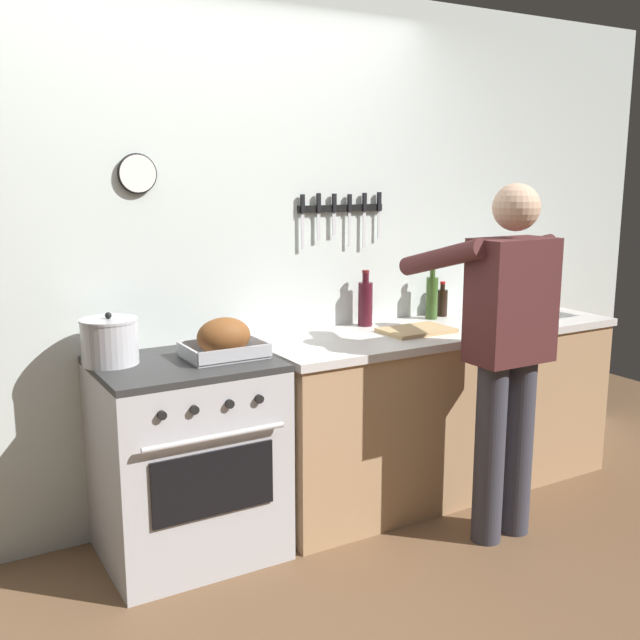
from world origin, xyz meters
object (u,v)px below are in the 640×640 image
at_px(person_cook, 506,340).
at_px(bottle_olive_oil, 432,297).
at_px(stove, 187,458).
at_px(bottle_wine_red, 365,303).
at_px(stock_pot, 110,341).
at_px(cutting_board, 416,330).
at_px(roasting_pan, 224,340).
at_px(bottle_soy_sauce, 442,302).

xyz_separation_m(person_cook, bottle_olive_oil, (0.20, 0.78, 0.07)).
bearing_deg(stove, bottle_olive_oil, 7.56).
bearing_deg(bottle_olive_oil, bottle_wine_red, 176.30).
distance_m(stock_pot, bottle_wine_red, 1.39).
relative_size(stock_pot, cutting_board, 0.68).
relative_size(person_cook, bottle_wine_red, 5.56).
relative_size(stove, person_cook, 0.54).
distance_m(roasting_pan, cutting_board, 1.06).
distance_m(stock_pot, bottle_soy_sauce, 1.92).
height_order(person_cook, cutting_board, person_cook).
height_order(roasting_pan, bottle_wine_red, bottle_wine_red).
distance_m(roasting_pan, bottle_soy_sauce, 1.48).
bearing_deg(stove, person_cook, -23.53).
bearing_deg(cutting_board, bottle_wine_red, 116.48).
bearing_deg(bottle_soy_sauce, stove, -171.76).
bearing_deg(bottle_olive_oil, stock_pot, -177.05).
distance_m(stove, bottle_soy_sauce, 1.73).
xyz_separation_m(stock_pot, cutting_board, (1.52, -0.15, -0.09)).
bearing_deg(bottle_soy_sauce, person_cook, -110.08).
bearing_deg(roasting_pan, stove, 170.39).
bearing_deg(person_cook, stock_pot, 69.81).
bearing_deg(cutting_board, roasting_pan, 179.41).
bearing_deg(bottle_wine_red, bottle_soy_sauce, 0.62).
relative_size(bottle_wine_red, bottle_soy_sauce, 1.50).
relative_size(person_cook, bottle_olive_oil, 5.55).
xyz_separation_m(person_cook, cutting_board, (-0.10, 0.54, -0.04)).
bearing_deg(stock_pot, cutting_board, -5.64).
xyz_separation_m(person_cook, stock_pot, (-1.62, 0.69, 0.05)).
relative_size(stove, bottle_olive_oil, 3.01).
bearing_deg(stove, bottle_wine_red, 11.82).
xyz_separation_m(stove, roasting_pan, (0.18, -0.03, 0.53)).
distance_m(bottle_wine_red, bottle_olive_oil, 0.43).
relative_size(bottle_olive_oil, bottle_soy_sauce, 1.51).
distance_m(roasting_pan, bottle_wine_red, 0.96).
xyz_separation_m(bottle_wine_red, bottle_soy_sauce, (0.53, 0.01, -0.04)).
bearing_deg(person_cook, bottle_wine_red, 18.80).
bearing_deg(stock_pot, bottle_soy_sauce, 3.79).
relative_size(cutting_board, bottle_olive_oil, 1.20).
height_order(stove, bottle_wine_red, bottle_wine_red).
height_order(person_cook, stock_pot, person_cook).
relative_size(bottle_wine_red, bottle_olive_oil, 1.00).
bearing_deg(bottle_olive_oil, cutting_board, -140.13).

